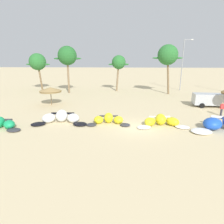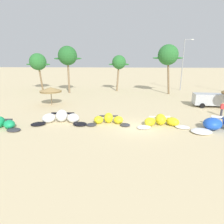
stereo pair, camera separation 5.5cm
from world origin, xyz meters
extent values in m
plane|color=beige|center=(0.00, 0.00, 0.00)|extent=(260.00, 260.00, 0.00)
ellipsoid|color=#199E5B|center=(-12.45, -0.94, 0.40)|extent=(1.67, 1.71, 0.81)
ellipsoid|color=#333338|center=(-11.67, -1.61, 0.11)|extent=(1.59, 1.34, 0.22)
cylinder|color=#333338|center=(-13.64, -0.28, 0.64)|extent=(2.16, 0.39, 0.20)
ellipsoid|color=black|center=(-10.06, 0.12, 0.13)|extent=(1.82, 1.67, 0.26)
ellipsoid|color=white|center=(-9.28, 1.03, 0.48)|extent=(1.77, 1.87, 0.97)
ellipsoid|color=white|center=(-8.01, 1.44, 0.65)|extent=(1.27, 1.54, 1.30)
ellipsoid|color=white|center=(-6.69, 1.19, 0.48)|extent=(1.84, 1.88, 0.97)
ellipsoid|color=black|center=(-5.81, 0.38, 0.13)|extent=(1.74, 1.55, 0.26)
cylinder|color=black|center=(-8.04, 1.95, 0.77)|extent=(2.50, 0.38, 0.23)
cube|color=black|center=(-8.00, 1.29, 0.65)|extent=(0.94, 0.58, 0.04)
ellipsoid|color=#333338|center=(-4.61, 0.31, 0.11)|extent=(1.32, 1.27, 0.22)
ellipsoid|color=yellow|center=(-3.98, 1.03, 0.40)|extent=(1.35, 1.38, 0.80)
ellipsoid|color=yellow|center=(-2.95, 1.34, 0.54)|extent=(0.99, 1.08, 1.08)
ellipsoid|color=yellow|center=(-1.91, 1.13, 0.40)|extent=(1.38, 1.40, 0.80)
ellipsoid|color=#333338|center=(-1.21, 0.47, 0.11)|extent=(1.27, 1.21, 0.22)
cylinder|color=#333338|center=(-2.97, 1.71, 0.63)|extent=(2.00, 0.28, 0.18)
cube|color=#333338|center=(-2.95, 1.24, 0.54)|extent=(0.74, 0.41, 0.04)
ellipsoid|color=white|center=(0.62, -0.10, 0.11)|extent=(1.72, 1.54, 0.22)
ellipsoid|color=yellow|center=(1.29, 0.72, 0.42)|extent=(1.61, 1.75, 0.83)
ellipsoid|color=yellow|center=(2.42, 1.10, 0.56)|extent=(1.15, 1.49, 1.12)
ellipsoid|color=yellow|center=(3.59, 0.91, 0.42)|extent=(1.70, 1.75, 0.83)
ellipsoid|color=white|center=(4.38, 0.20, 0.11)|extent=(1.64, 1.38, 0.22)
cylinder|color=white|center=(2.38, 1.60, 0.66)|extent=(2.22, 0.38, 0.20)
cube|color=white|center=(2.43, 0.96, 0.56)|extent=(0.84, 0.57, 0.04)
ellipsoid|color=white|center=(5.76, -0.97, 0.15)|extent=(2.14, 1.94, 0.31)
ellipsoid|color=blue|center=(7.11, 0.01, 0.57)|extent=(2.50, 2.50, 1.13)
cylinder|color=brown|center=(-11.90, 8.84, 1.04)|extent=(0.10, 0.10, 2.09)
cone|color=#9E7F4C|center=(-11.90, 8.84, 2.35)|extent=(3.18, 3.18, 0.52)
cylinder|color=olive|center=(-11.90, 8.84, 1.99)|extent=(3.02, 3.02, 0.20)
cube|color=#B2B7BC|center=(10.98, 9.25, 1.09)|extent=(5.17, 2.28, 1.50)
cube|color=black|center=(9.59, 9.34, 1.35)|extent=(1.39, 1.98, 0.56)
cylinder|color=black|center=(9.35, 8.39, 0.34)|extent=(0.69, 0.29, 0.68)
cylinder|color=black|center=(9.48, 10.32, 0.34)|extent=(0.69, 0.29, 0.68)
cylinder|color=black|center=(12.61, 10.11, 0.34)|extent=(0.69, 0.29, 0.68)
cylinder|color=#383842|center=(10.16, 4.71, 0.42)|extent=(0.24, 0.24, 0.85)
cube|color=red|center=(10.16, 4.71, 1.13)|extent=(0.36, 0.22, 0.56)
sphere|color=tan|center=(10.16, 4.71, 1.52)|extent=(0.20, 0.20, 0.20)
cylinder|color=brown|center=(-19.08, 22.06, 2.95)|extent=(0.85, 0.36, 5.91)
sphere|color=#286B2D|center=(-19.32, 22.06, 5.90)|extent=(3.45, 3.45, 3.45)
ellipsoid|color=#286B2D|center=(-20.70, 22.06, 5.39)|extent=(2.41, 0.50, 0.36)
ellipsoid|color=#286B2D|center=(-17.95, 22.06, 5.39)|extent=(2.41, 0.50, 0.36)
cylinder|color=#7F6647|center=(-12.12, 18.94, 3.54)|extent=(0.42, 0.36, 7.08)
sphere|color=#236028|center=(-12.09, 18.94, 7.08)|extent=(3.53, 3.53, 3.53)
ellipsoid|color=#236028|center=(-13.50, 18.94, 6.55)|extent=(2.47, 0.50, 0.36)
ellipsoid|color=#236028|center=(-10.67, 18.94, 6.55)|extent=(2.47, 0.50, 0.36)
cylinder|color=#7F6647|center=(-2.71, 22.04, 2.92)|extent=(0.76, 0.36, 5.85)
sphere|color=#286B2D|center=(-2.51, 22.04, 5.84)|extent=(2.77, 2.77, 2.77)
ellipsoid|color=#286B2D|center=(-3.62, 22.04, 5.42)|extent=(1.94, 0.50, 0.36)
ellipsoid|color=#286B2D|center=(-1.41, 22.04, 5.42)|extent=(1.94, 0.50, 0.36)
cylinder|color=brown|center=(6.83, 19.13, 3.61)|extent=(1.02, 0.36, 7.21)
sphere|color=#286B2D|center=(6.50, 19.13, 7.21)|extent=(3.68, 3.68, 3.68)
ellipsoid|color=#286B2D|center=(5.03, 19.13, 6.66)|extent=(2.58, 0.50, 0.36)
ellipsoid|color=#286B2D|center=(7.98, 19.13, 6.66)|extent=(2.58, 0.50, 0.36)
cylinder|color=gray|center=(10.61, 23.87, 5.18)|extent=(0.18, 0.18, 10.37)
cylinder|color=gray|center=(11.36, 23.87, 10.22)|extent=(1.49, 0.10, 0.10)
ellipsoid|color=silver|center=(12.10, 23.87, 10.22)|extent=(0.56, 0.24, 0.20)
camera|label=1|loc=(-1.40, -17.85, 6.57)|focal=30.75mm
camera|label=2|loc=(-1.35, -17.85, 6.57)|focal=30.75mm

